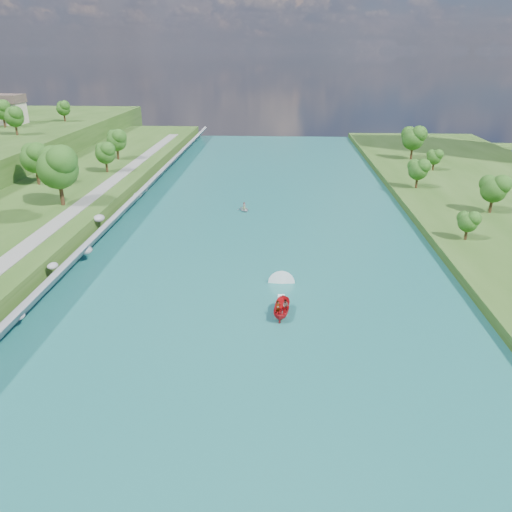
{
  "coord_description": "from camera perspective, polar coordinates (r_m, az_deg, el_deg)",
  "views": [
    {
      "loc": [
        3.2,
        -46.43,
        29.0
      ],
      "look_at": [
        -0.06,
        17.97,
        2.5
      ],
      "focal_mm": 35.0,
      "sensor_mm": 36.0,
      "label": 1
    }
  ],
  "objects": [
    {
      "name": "motorboat",
      "position": [
        60.0,
        2.92,
        -5.62
      ],
      "size": [
        3.6,
        19.23,
        2.15
      ],
      "rotation": [
        0.0,
        0.0,
        3.02
      ],
      "color": "#B80E14",
      "rests_on": "river_water"
    },
    {
      "name": "riprap_bank",
      "position": [
        76.47,
        -19.65,
        0.14
      ],
      "size": [
        4.76,
        236.0,
        4.14
      ],
      "color": "slate",
      "rests_on": "ground"
    },
    {
      "name": "ground",
      "position": [
        54.84,
        -0.9,
        -9.59
      ],
      "size": [
        260.0,
        260.0,
        0.0
      ],
      "primitive_type": "plane",
      "color": "#2D5119",
      "rests_on": "ground"
    },
    {
      "name": "river_water",
      "position": [
        72.54,
        0.13,
        -1.18
      ],
      "size": [
        55.0,
        240.0,
        0.1
      ],
      "primitive_type": "cube",
      "color": "#175A59",
      "rests_on": "ground"
    },
    {
      "name": "raft",
      "position": [
        98.04,
        -1.35,
        5.42
      ],
      "size": [
        3.16,
        3.62,
        1.65
      ],
      "rotation": [
        0.0,
        0.0,
        0.41
      ],
      "color": "#9C9FA4",
      "rests_on": "river_water"
    },
    {
      "name": "riverside_path",
      "position": [
        79.6,
        -23.95,
        1.7
      ],
      "size": [
        3.0,
        200.0,
        0.1
      ],
      "primitive_type": "cube",
      "color": "gray",
      "rests_on": "berm_west"
    }
  ]
}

